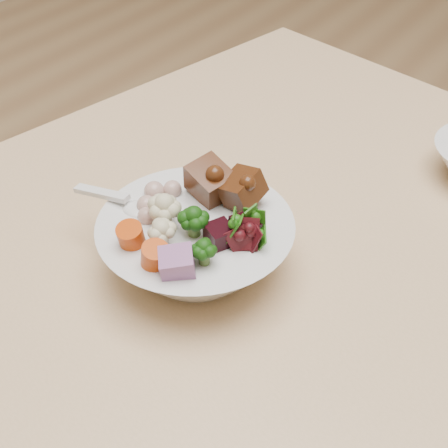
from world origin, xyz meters
name	(u,v)px	position (x,y,z in m)	size (l,w,h in m)	color
food_bowl	(198,242)	(-0.19, -0.15, 0.70)	(0.19, 0.19, 0.10)	silver
soup_spoon	(128,206)	(-0.26, -0.17, 0.72)	(0.10, 0.03, 0.02)	silver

